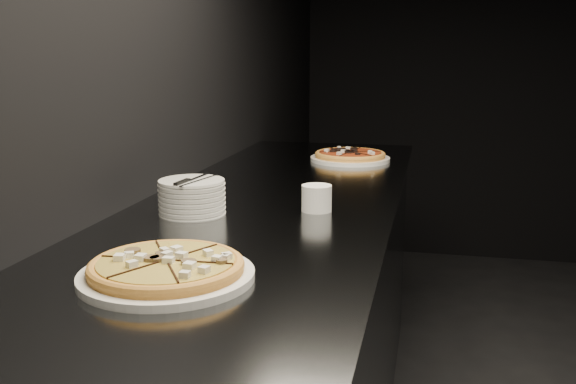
% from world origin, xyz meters
% --- Properties ---
extents(wall_left, '(0.02, 5.00, 2.80)m').
position_xyz_m(wall_left, '(-2.50, 0.00, 1.40)').
color(wall_left, black).
rests_on(wall_left, floor).
extents(counter, '(0.74, 2.44, 0.92)m').
position_xyz_m(counter, '(-2.13, 0.00, 0.46)').
color(counter, '#575A5E').
rests_on(counter, floor).
extents(pizza_mushroom, '(0.34, 0.34, 0.04)m').
position_xyz_m(pizza_mushroom, '(-2.16, -0.74, 0.94)').
color(pizza_mushroom, white).
rests_on(pizza_mushroom, counter).
extents(pizza_tomato, '(0.36, 0.36, 0.04)m').
position_xyz_m(pizza_tomato, '(-1.99, 0.72, 0.94)').
color(pizza_tomato, white).
rests_on(pizza_tomato, counter).
extents(plate_stack, '(0.18, 0.18, 0.09)m').
position_xyz_m(plate_stack, '(-2.30, -0.24, 0.97)').
color(plate_stack, white).
rests_on(plate_stack, counter).
extents(cutlery, '(0.09, 0.18, 0.01)m').
position_xyz_m(cutlery, '(-2.29, -0.25, 1.02)').
color(cutlery, '#B6B9BD').
rests_on(cutlery, plate_stack).
extents(ramekin, '(0.08, 0.08, 0.07)m').
position_xyz_m(ramekin, '(-1.97, -0.14, 0.96)').
color(ramekin, silver).
rests_on(ramekin, counter).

